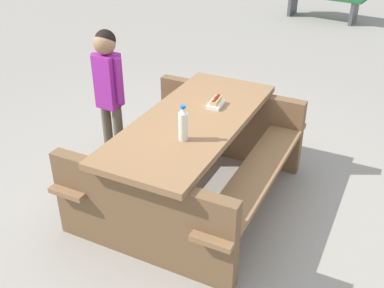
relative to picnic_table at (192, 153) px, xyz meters
name	(u,v)px	position (x,y,z in m)	size (l,w,h in m)	color
ground_plane	(192,197)	(0.00, 0.00, -0.44)	(30.00, 30.00, 0.00)	gray
picnic_table	(192,153)	(0.00, 0.00, 0.00)	(2.00, 1.67, 0.75)	olive
soda_bottle	(183,124)	(-0.33, -0.04, 0.43)	(0.07, 0.07, 0.27)	silver
hotdog_tray	(216,103)	(0.27, -0.12, 0.34)	(0.19, 0.12, 0.08)	white
child_in_coat	(108,81)	(0.36, 0.88, 0.36)	(0.21, 0.31, 1.27)	brown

